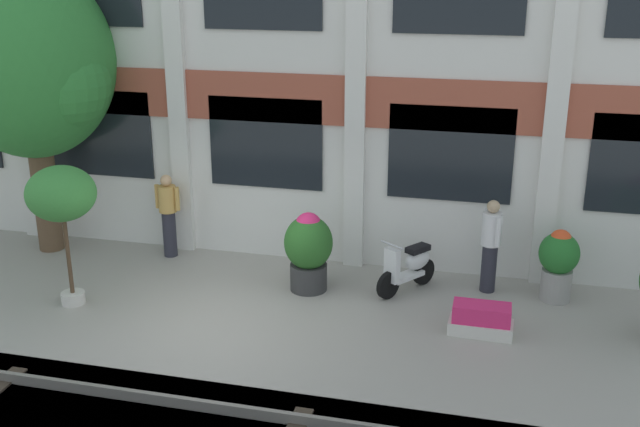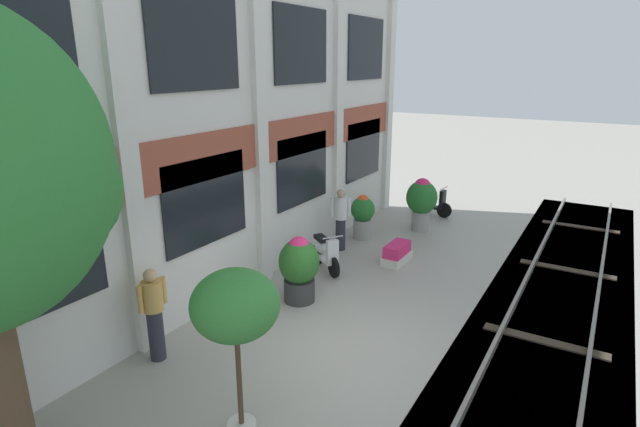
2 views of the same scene
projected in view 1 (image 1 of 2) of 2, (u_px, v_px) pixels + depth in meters
ground_plane at (216, 319)px, 12.04m from camera, size 80.00×80.00×0.00m
apartment_facade at (267, 40)px, 13.51m from camera, size 17.34×0.64×8.23m
broadleaf_tree at (30, 67)px, 13.79m from camera, size 3.28×3.13×5.53m
potted_plant_square_trough at (481, 320)px, 11.50m from camera, size 0.99×0.49×0.49m
potted_plant_ribbed_drum at (558, 261)px, 12.50m from camera, size 0.67×0.67×1.26m
potted_plant_fluted_column at (308, 248)px, 12.87m from camera, size 0.84×0.84×1.41m
potted_plant_low_pan at (61, 197)px, 11.98m from camera, size 1.12×1.12×2.38m
scooter_near_curb at (409, 267)px, 12.95m from camera, size 0.87×1.18×0.98m
resident_by_doorway at (168, 213)px, 14.32m from camera, size 0.53×0.34×1.64m
resident_watching_tracks at (491, 243)px, 12.77m from camera, size 0.34×0.47×1.66m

